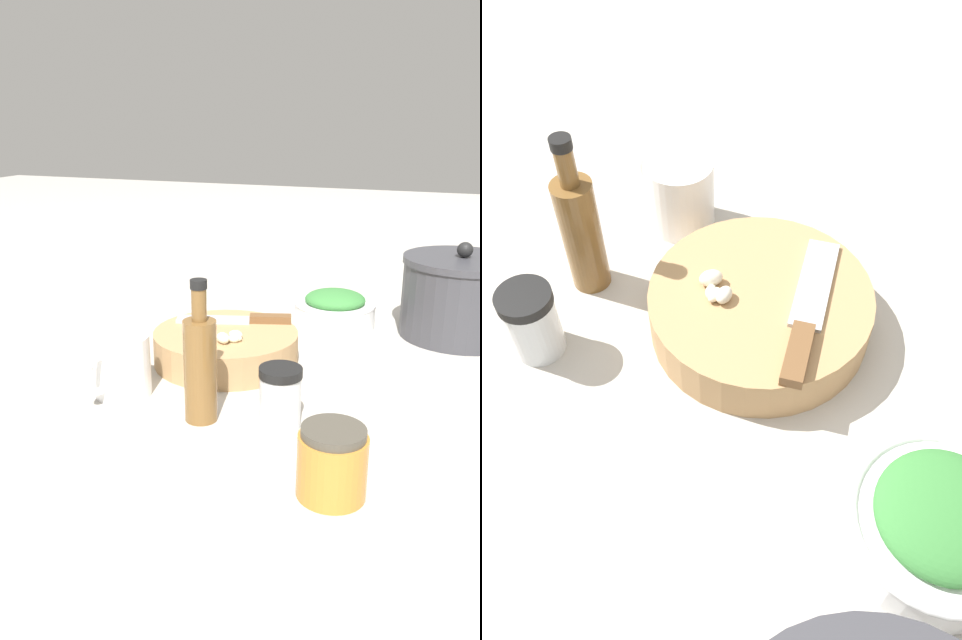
% 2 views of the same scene
% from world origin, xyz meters
% --- Properties ---
extents(ground_plane, '(5.00, 5.00, 0.00)m').
position_xyz_m(ground_plane, '(0.00, 0.00, 0.00)').
color(ground_plane, '#B2ADA3').
extents(cutting_board, '(0.24, 0.24, 0.05)m').
position_xyz_m(cutting_board, '(-0.02, -0.07, 0.03)').
color(cutting_board, tan).
rests_on(cutting_board, ground_plane).
extents(chef_knife, '(0.08, 0.20, 0.01)m').
position_xyz_m(chef_knife, '(-0.08, -0.06, 0.06)').
color(chef_knife, brown).
rests_on(chef_knife, cutting_board).
extents(garlic_cloves, '(0.05, 0.04, 0.02)m').
position_xyz_m(garlic_cloves, '(0.02, -0.04, 0.06)').
color(garlic_cloves, '#EFE1C8').
rests_on(garlic_cloves, cutting_board).
extents(herb_bowl, '(0.16, 0.16, 0.07)m').
position_xyz_m(herb_bowl, '(-0.26, 0.06, 0.03)').
color(herb_bowl, white).
rests_on(herb_bowl, ground_plane).
extents(spice_jar, '(0.06, 0.06, 0.08)m').
position_xyz_m(spice_jar, '(0.17, 0.08, 0.04)').
color(spice_jar, silver).
rests_on(spice_jar, ground_plane).
extents(coffee_mug, '(0.12, 0.08, 0.09)m').
position_xyz_m(coffee_mug, '(0.15, -0.16, 0.05)').
color(coffee_mug, white).
rests_on(coffee_mug, ground_plane).
extents(oil_bottle, '(0.04, 0.04, 0.20)m').
position_xyz_m(oil_bottle, '(0.18, -0.02, 0.08)').
color(oil_bottle, brown).
rests_on(oil_bottle, ground_plane).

